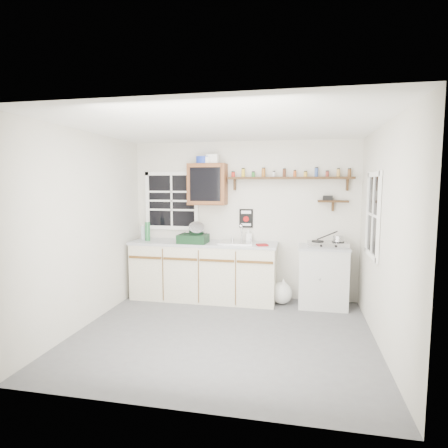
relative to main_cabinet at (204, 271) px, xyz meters
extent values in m
cube|color=#555557|center=(0.58, -1.30, -0.47)|extent=(3.60, 3.20, 0.02)
cube|color=white|center=(0.58, -1.30, 2.05)|extent=(3.60, 3.20, 0.02)
cube|color=beige|center=(-1.23, -1.30, 0.79)|extent=(0.02, 3.20, 2.50)
cube|color=beige|center=(2.40, -1.30, 0.79)|extent=(0.02, 3.20, 2.50)
cube|color=beige|center=(0.58, 0.31, 0.79)|extent=(3.60, 0.02, 2.50)
cube|color=beige|center=(0.58, -2.91, 0.79)|extent=(3.60, 0.02, 2.50)
cube|color=#BDB79D|center=(0.00, 0.00, -0.02)|extent=(2.27, 0.60, 0.88)
cube|color=#9D9FA5|center=(0.00, 0.00, 0.44)|extent=(2.31, 0.62, 0.04)
cube|color=brown|center=(-0.85, -0.31, 0.24)|extent=(0.53, 0.02, 0.03)
cube|color=brown|center=(-0.28, -0.31, 0.24)|extent=(0.53, 0.02, 0.03)
cube|color=brown|center=(0.28, -0.31, 0.24)|extent=(0.53, 0.02, 0.03)
cube|color=brown|center=(0.85, -0.31, 0.24)|extent=(0.53, 0.02, 0.03)
cube|color=beige|center=(1.83, 0.03, -0.02)|extent=(0.70, 0.55, 0.88)
cube|color=#9D9FA5|center=(1.83, 0.03, 0.43)|extent=(0.73, 0.57, 0.03)
cube|color=#B9B9BE|center=(0.53, 0.00, 0.46)|extent=(0.52, 0.44, 0.03)
cylinder|color=#B9B9BE|center=(0.58, 0.16, 0.60)|extent=(0.02, 0.02, 0.28)
cylinder|color=#B9B9BE|center=(0.58, 0.10, 0.73)|extent=(0.02, 0.14, 0.02)
cube|color=brown|center=(0.03, 0.15, 1.36)|extent=(0.60, 0.30, 0.65)
cube|color=black|center=(0.03, -0.01, 1.36)|extent=(0.48, 0.02, 0.52)
cylinder|color=#1933A8|center=(-0.03, 0.15, 1.74)|extent=(0.24, 0.24, 0.11)
cube|color=white|center=(0.12, 0.15, 1.76)|extent=(0.18, 0.15, 0.14)
cylinder|color=white|center=(0.05, 0.10, 1.74)|extent=(0.12, 0.12, 0.10)
cube|color=black|center=(1.31, 0.21, 1.46)|extent=(1.91, 0.18, 0.04)
cube|color=black|center=(0.45, 0.25, 1.36)|extent=(0.03, 0.10, 0.18)
cube|color=black|center=(2.17, 0.25, 1.36)|extent=(0.03, 0.10, 0.18)
cylinder|color=red|center=(0.43, 0.21, 1.51)|extent=(0.06, 0.06, 0.07)
cylinder|color=black|center=(0.43, 0.21, 1.56)|extent=(0.05, 0.05, 0.02)
cylinder|color=gold|center=(0.59, 0.21, 1.54)|extent=(0.05, 0.05, 0.12)
cylinder|color=black|center=(0.59, 0.21, 1.61)|extent=(0.05, 0.05, 0.02)
cylinder|color=#267226|center=(0.75, 0.21, 1.51)|extent=(0.05, 0.05, 0.07)
cylinder|color=black|center=(0.75, 0.21, 1.56)|extent=(0.05, 0.05, 0.02)
cylinder|color=#99591E|center=(0.91, 0.21, 1.54)|extent=(0.06, 0.06, 0.13)
cylinder|color=black|center=(0.91, 0.21, 1.61)|extent=(0.05, 0.05, 0.02)
cylinder|color=silver|center=(1.07, 0.21, 1.51)|extent=(0.05, 0.05, 0.08)
cylinder|color=black|center=(1.07, 0.21, 1.56)|extent=(0.04, 0.04, 0.02)
cylinder|color=#4C2614|center=(1.23, 0.21, 1.53)|extent=(0.05, 0.05, 0.11)
cylinder|color=black|center=(1.23, 0.21, 1.60)|extent=(0.04, 0.04, 0.02)
cylinder|color=#B24C19|center=(1.39, 0.21, 1.52)|extent=(0.05, 0.05, 0.09)
cylinder|color=black|center=(1.39, 0.21, 1.57)|extent=(0.04, 0.04, 0.02)
cylinder|color=gold|center=(1.55, 0.21, 1.51)|extent=(0.05, 0.05, 0.07)
cylinder|color=black|center=(1.55, 0.21, 1.56)|extent=(0.05, 0.05, 0.02)
cylinder|color=#334C8C|center=(1.71, 0.21, 1.54)|extent=(0.05, 0.05, 0.13)
cylinder|color=black|center=(1.71, 0.21, 1.61)|extent=(0.05, 0.05, 0.02)
cylinder|color=maroon|center=(1.87, 0.21, 1.52)|extent=(0.05, 0.05, 0.08)
cylinder|color=black|center=(1.87, 0.21, 1.56)|extent=(0.04, 0.04, 0.02)
cylinder|color=#BF8C3F|center=(2.03, 0.21, 1.53)|extent=(0.05, 0.05, 0.11)
cylinder|color=black|center=(2.03, 0.21, 1.60)|extent=(0.04, 0.04, 0.02)
cylinder|color=brown|center=(2.19, 0.21, 1.53)|extent=(0.05, 0.05, 0.11)
cylinder|color=black|center=(2.19, 0.21, 1.59)|extent=(0.05, 0.05, 0.02)
cube|color=black|center=(1.96, 0.22, 1.11)|extent=(0.45, 0.15, 0.03)
cube|color=black|center=(1.96, 0.26, 1.03)|extent=(0.03, 0.08, 0.14)
cube|color=black|center=(1.88, 0.22, 1.16)|extent=(0.14, 0.10, 0.07)
cube|color=black|center=(0.63, 0.29, 0.82)|extent=(0.22, 0.01, 0.30)
cube|color=white|center=(0.63, 0.28, 0.92)|extent=(0.16, 0.00, 0.05)
cylinder|color=#A50C0C|center=(0.63, 0.28, 0.81)|extent=(0.09, 0.01, 0.09)
cube|color=white|center=(0.63, 0.28, 0.72)|extent=(0.16, 0.00, 0.04)
cube|color=black|center=(-0.62, 0.29, 1.09)|extent=(0.85, 0.02, 0.90)
cube|color=white|center=(-0.62, 0.29, 1.09)|extent=(0.93, 0.03, 0.98)
cube|color=black|center=(2.37, -0.75, 0.99)|extent=(0.02, 0.70, 1.00)
cube|color=white|center=(2.37, -0.75, 0.99)|extent=(0.03, 0.78, 1.08)
cylinder|color=silver|center=(-1.02, 0.03, 0.57)|extent=(0.08, 0.08, 0.23)
cylinder|color=white|center=(-1.02, 0.03, 0.70)|extent=(0.04, 0.04, 0.03)
cylinder|color=#236936|center=(-0.91, -0.05, 0.61)|extent=(0.08, 0.08, 0.31)
cylinder|color=white|center=(-0.91, -0.05, 0.78)|extent=(0.04, 0.04, 0.03)
cube|color=black|center=(-0.13, -0.11, 0.53)|extent=(0.45, 0.35, 0.13)
cylinder|color=#B9B9BE|center=(-0.08, -0.11, 0.66)|extent=(0.32, 0.34, 0.27)
imported|color=white|center=(0.68, 0.21, 0.56)|extent=(0.11, 0.11, 0.20)
cube|color=maroon|center=(0.94, -0.16, 0.47)|extent=(0.20, 0.19, 0.02)
cube|color=#B9B9BE|center=(1.89, 0.01, 0.48)|extent=(0.59, 0.33, 0.07)
cylinder|color=black|center=(1.75, 0.01, 0.53)|extent=(0.18, 0.18, 0.01)
cylinder|color=black|center=(2.04, 0.01, 0.53)|extent=(0.18, 0.18, 0.01)
cylinder|color=#B9B9BE|center=(2.04, 0.01, 0.57)|extent=(0.15, 0.15, 0.09)
cylinder|color=black|center=(1.89, 0.08, 0.61)|extent=(0.30, 0.05, 0.15)
ellipsoid|color=silver|center=(1.23, -0.02, -0.29)|extent=(0.37, 0.33, 0.38)
cone|color=silver|center=(1.25, -0.02, -0.11)|extent=(0.10, 0.10, 0.10)
camera|label=1|loc=(1.48, -5.63, 1.38)|focal=30.00mm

